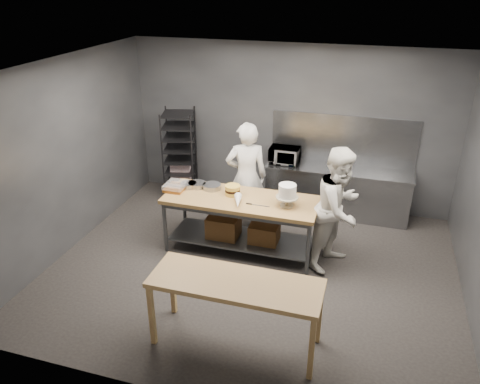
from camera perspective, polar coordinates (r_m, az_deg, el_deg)
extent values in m
plane|color=black|center=(7.22, 1.50, -9.31)|extent=(6.00, 6.00, 0.00)
cube|color=#4C4F54|center=(8.78, 6.00, 7.94)|extent=(6.00, 0.04, 3.00)
cube|color=olive|center=(7.25, 0.11, -0.98)|extent=(2.40, 0.90, 0.06)
cube|color=#47494C|center=(7.59, 0.11, -5.65)|extent=(2.25, 0.75, 0.03)
cylinder|color=#47494C|center=(7.53, -9.12, -4.26)|extent=(0.06, 0.06, 0.86)
cylinder|color=#47494C|center=(8.15, -6.80, -1.68)|extent=(0.06, 0.06, 0.86)
cylinder|color=#47494C|center=(6.94, 8.29, -6.96)|extent=(0.06, 0.06, 0.86)
cylinder|color=#47494C|center=(7.61, 9.24, -3.93)|extent=(0.06, 0.06, 0.86)
cube|color=brown|center=(7.55, -2.02, -4.18)|extent=(0.50, 0.40, 0.35)
cube|color=brown|center=(7.42, 2.98, -4.98)|extent=(0.45, 0.38, 0.30)
cube|color=brown|center=(5.45, -0.54, -11.08)|extent=(2.00, 0.70, 0.06)
cube|color=brown|center=(5.82, -10.71, -14.54)|extent=(0.06, 0.06, 0.84)
cube|color=brown|center=(6.23, -8.21, -11.23)|extent=(0.06, 0.06, 0.84)
cube|color=brown|center=(5.37, 8.72, -18.40)|extent=(0.06, 0.06, 0.84)
cube|color=brown|center=(5.82, 9.66, -14.42)|extent=(0.06, 0.06, 0.84)
cube|color=slate|center=(8.57, 11.96, 2.65)|extent=(2.60, 0.60, 0.04)
cube|color=slate|center=(8.75, 11.70, -0.06)|extent=(2.56, 0.56, 0.86)
cube|color=slate|center=(8.69, 12.44, 6.24)|extent=(2.60, 0.02, 0.90)
cube|color=black|center=(9.21, -7.35, 4.59)|extent=(0.75, 0.78, 1.75)
cube|color=white|center=(9.33, -7.24, 2.67)|extent=(0.43, 0.33, 0.45)
imported|color=white|center=(7.90, 0.78, 1.85)|extent=(0.81, 0.67, 1.91)
imported|color=silver|center=(7.02, 11.99, -2.00)|extent=(1.04, 1.14, 1.89)
imported|color=black|center=(8.63, 5.45, 4.48)|extent=(0.54, 0.37, 0.30)
cylinder|color=#A79E86|center=(7.04, 5.72, -1.63)|extent=(0.20, 0.20, 0.02)
cylinder|color=#A79E86|center=(7.00, 5.74, -1.12)|extent=(0.06, 0.06, 0.12)
cylinder|color=#A79E86|center=(6.97, 5.76, -0.62)|extent=(0.34, 0.34, 0.02)
cylinder|color=white|center=(6.93, 5.80, 0.16)|extent=(0.26, 0.26, 0.19)
cylinder|color=#E6BC49|center=(7.34, -0.91, -0.12)|extent=(0.24, 0.24, 0.06)
cylinder|color=black|center=(7.32, -0.91, 0.23)|extent=(0.24, 0.24, 0.04)
cylinder|color=#E6BC49|center=(7.30, -0.91, 0.59)|extent=(0.24, 0.24, 0.06)
cylinder|color=gray|center=(7.64, -5.27, 0.90)|extent=(0.29, 0.29, 0.07)
cylinder|color=gray|center=(7.56, -3.46, 0.68)|extent=(0.30, 0.30, 0.07)
cylinder|color=gray|center=(7.65, -6.28, 0.86)|extent=(0.26, 0.26, 0.07)
cone|color=white|center=(7.01, -0.26, -1.14)|extent=(0.22, 0.40, 0.12)
cube|color=slate|center=(7.02, 2.51, -1.67)|extent=(0.28, 0.02, 0.00)
cube|color=black|center=(7.06, 1.10, -1.43)|extent=(0.09, 0.02, 0.02)
cube|color=#9C501F|center=(7.53, -8.10, 0.24)|extent=(0.30, 0.20, 0.05)
cube|color=silver|center=(7.50, -8.12, 0.62)|extent=(0.31, 0.21, 0.06)
cube|color=#9C501F|center=(7.66, -7.59, 0.74)|extent=(0.30, 0.20, 0.05)
cube|color=silver|center=(7.64, -7.61, 1.12)|extent=(0.31, 0.21, 0.06)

